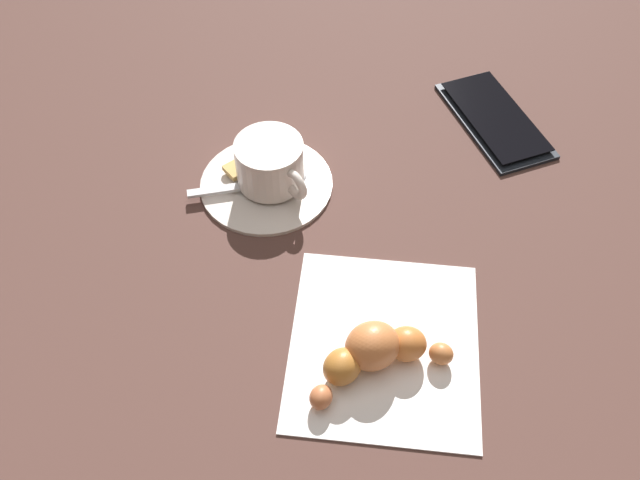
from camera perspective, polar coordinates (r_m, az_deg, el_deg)
ground_plane at (r=0.63m, az=1.12°, el=-2.05°), size 1.80×1.80×0.00m
saucer at (r=0.69m, az=-4.58°, el=4.87°), size 0.14×0.14×0.01m
espresso_cup at (r=0.67m, az=-4.22°, el=6.52°), size 0.08×0.07×0.05m
teaspoon at (r=0.68m, az=-4.46°, el=4.94°), size 0.02×0.12×0.01m
sugar_packet at (r=0.71m, az=-5.59°, el=6.81°), size 0.05×0.07×0.01m
napkin at (r=0.58m, az=5.48°, el=-8.78°), size 0.21×0.20×0.00m
croissant at (r=0.56m, az=4.63°, el=-9.49°), size 0.07×0.13×0.04m
cell_phone at (r=0.78m, az=14.63°, el=9.96°), size 0.16×0.10×0.01m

